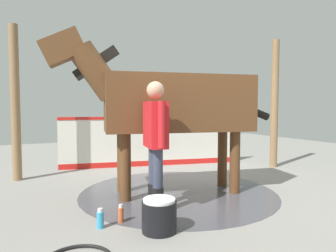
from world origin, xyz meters
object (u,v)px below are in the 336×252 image
object	(u,v)px
handler	(155,137)
wash_bucket	(159,215)
bottle_shampoo	(100,219)
horse	(171,103)
bottle_spray	(121,214)

from	to	relation	value
handler	wash_bucket	bearing A→B (deg)	-101.12
handler	wash_bucket	distance (m)	1.02
handler	bottle_shampoo	size ratio (longest dim) A/B	7.52
horse	bottle_spray	world-z (taller)	horse
bottle_spray	wash_bucket	bearing A→B (deg)	122.52
horse	bottle_shampoo	size ratio (longest dim) A/B	15.94
handler	wash_bucket	world-z (taller)	handler
horse	handler	world-z (taller)	horse
bottle_shampoo	horse	bearing A→B (deg)	-146.40
horse	bottle_shampoo	world-z (taller)	horse
wash_bucket	bottle_spray	world-z (taller)	wash_bucket
bottle_spray	bottle_shampoo	bearing A→B (deg)	14.24
bottle_spray	handler	bearing A→B (deg)	-161.15
wash_bucket	bottle_spray	size ratio (longest dim) A/B	1.78
bottle_shampoo	wash_bucket	bearing A→B (deg)	144.84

